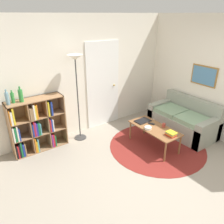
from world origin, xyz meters
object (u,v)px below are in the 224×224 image
(floor_lamp, at_px, (76,69))
(bottle_right, at_px, (21,95))
(bowl, at_px, (148,128))
(bottle_middle, at_px, (13,98))
(cup, at_px, (164,125))
(couch, at_px, (184,121))
(coffee_table, at_px, (154,129))
(laptop, at_px, (143,121))
(bottle_left, at_px, (7,98))
(bookshelf, at_px, (35,126))

(floor_lamp, bearing_deg, bottle_right, 175.03)
(bowl, height_order, bottle_right, bottle_right)
(bottle_middle, bearing_deg, cup, -29.32)
(cup, relative_size, bottle_middle, 0.33)
(bowl, bearing_deg, floor_lamp, 129.41)
(couch, bearing_deg, coffee_table, -177.27)
(couch, xyz_separation_m, laptop, (-1.04, 0.30, 0.17))
(coffee_table, bearing_deg, bowl, 169.40)
(bottle_left, bearing_deg, laptop, -20.77)
(floor_lamp, distance_m, laptop, 1.78)
(bookshelf, height_order, bottle_right, bottle_right)
(bookshelf, xyz_separation_m, laptop, (2.02, -0.95, -0.08))
(coffee_table, relative_size, bottle_right, 3.78)
(couch, relative_size, bottle_right, 5.15)
(coffee_table, relative_size, cup, 13.98)
(bookshelf, relative_size, floor_lamp, 0.59)
(bottle_middle, bearing_deg, bowl, -30.53)
(floor_lamp, xyz_separation_m, bottle_middle, (-1.23, 0.12, -0.38))
(bottle_middle, bearing_deg, couch, -20.59)
(bowl, bearing_deg, bottle_right, 148.40)
(laptop, distance_m, bowl, 0.35)
(bookshelf, xyz_separation_m, coffee_table, (2.03, -1.30, -0.14))
(bookshelf, relative_size, bowl, 7.61)
(coffee_table, xyz_separation_m, bottle_middle, (-2.34, 1.32, 0.80))
(laptop, xyz_separation_m, bottle_left, (-2.43, 0.92, 0.76))
(bottle_left, bearing_deg, bowl, -28.61)
(cup, distance_m, bottle_right, 2.84)
(bookshelf, relative_size, couch, 0.73)
(bottle_middle, bearing_deg, bottle_right, -12.06)
(couch, xyz_separation_m, bottle_right, (-3.24, 1.24, 0.94))
(laptop, relative_size, cup, 4.30)
(bookshelf, height_order, laptop, bookshelf)
(floor_lamp, bearing_deg, bottle_left, 176.57)
(bowl, bearing_deg, couch, 0.96)
(bowl, bearing_deg, laptop, 65.22)
(coffee_table, distance_m, bottle_middle, 2.80)
(bottle_middle, bearing_deg, coffee_table, -29.37)
(couch, height_order, cup, couch)
(couch, relative_size, bowl, 10.39)
(couch, xyz_separation_m, cup, (-0.87, -0.14, 0.20))
(floor_lamp, height_order, bowl, floor_lamp)
(cup, bearing_deg, bookshelf, 147.61)
(bottle_right, bearing_deg, bottle_left, -176.24)
(bookshelf, relative_size, laptop, 3.25)
(couch, bearing_deg, bookshelf, 157.74)
(cup, relative_size, bottle_right, 0.27)
(bottle_left, distance_m, bottle_middle, 0.11)
(bowl, height_order, bottle_left, bottle_left)
(coffee_table, bearing_deg, bookshelf, 147.31)
(bowl, xyz_separation_m, cup, (0.33, -0.12, 0.02))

